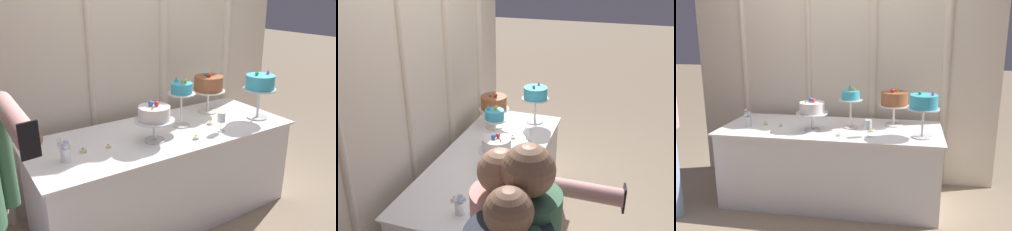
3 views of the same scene
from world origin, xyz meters
The scene contains 13 objects.
ground_plane centered at (0.00, 0.00, 0.00)m, with size 24.00×24.00×0.00m, color gray.
draped_curtain centered at (0.03, 0.65, 1.50)m, with size 3.30×0.19×2.77m.
cake_table centered at (0.00, 0.10, 0.38)m, with size 2.10×0.84×0.75m.
cake_display_leftmost centered at (-0.15, -0.02, 0.95)m, with size 0.30×0.30×0.31m.
cake_display_midleft centered at (0.19, 0.12, 1.04)m, with size 0.22×0.22×0.41m.
cake_display_midright centered at (0.59, 0.28, 1.00)m, with size 0.30×0.30×0.38m.
cake_display_rightmost centered at (0.86, -0.08, 1.05)m, with size 0.28×0.28×0.42m.
wine_glass centered at (0.39, -0.14, 0.86)m, with size 0.06×0.06×0.15m.
flower_vase centered at (-0.81, 0.01, 0.83)m, with size 0.08×0.11×0.16m.
tealight_far_left centered at (-0.67, 0.08, 0.76)m, with size 0.05×0.05×0.04m.
tealight_near_left centered at (-0.49, 0.05, 0.76)m, with size 0.04×0.04×0.03m.
tealight_near_right centered at (0.13, -0.16, 0.76)m, with size 0.05×0.05×0.04m.
tealight_far_right centered at (0.41, 0.02, 0.76)m, with size 0.05×0.05×0.04m.
Camera 2 is at (-2.75, -0.98, 2.39)m, focal length 41.20 mm.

